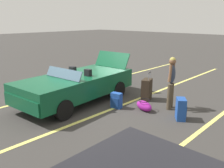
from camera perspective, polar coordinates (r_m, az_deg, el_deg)
The scene contains 10 objects.
ground_plane at distance 8.39m, azimuth -8.33°, elevation -4.22°, with size 80.00×80.00×0.00m, color #383533.
lot_line_near at distance 9.44m, azimuth -13.46°, elevation -2.27°, with size 18.00×0.12×0.01m, color #EAE066.
lot_line_mid at distance 7.44m, azimuth -1.77°, elevation -6.65°, with size 18.00×0.12×0.01m, color #EAE066.
lot_line_far at distance 6.02m, azimuth 17.24°, elevation -12.95°, with size 18.00×0.12×0.01m, color #EAE066.
convertible_car at distance 8.09m, azimuth -9.51°, elevation -0.62°, with size 4.32×2.09×1.51m.
suitcase_large_black at distance 8.52m, azimuth 8.21°, elevation -1.30°, with size 0.55×0.43×1.00m.
suitcase_medium_bright at distance 7.08m, azimuth 16.03°, elevation -5.76°, with size 0.46×0.43×0.62m.
suitcase_small_carryon at distance 7.68m, azimuth 1.05°, elevation -3.94°, with size 0.27×0.37×0.50m.
duffel_bag at distance 7.57m, azimuth 7.62°, elevation -5.10°, with size 0.46×0.70×0.34m.
traveler_person at distance 7.67m, azimuth 13.90°, elevation 0.89°, with size 0.60×0.30×1.65m.
Camera 1 is at (4.87, 6.24, 2.78)m, focal length 38.53 mm.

